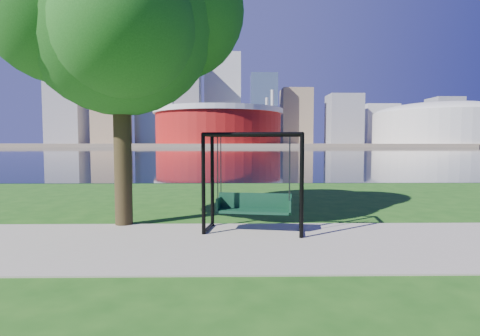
{
  "coord_description": "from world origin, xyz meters",
  "views": [
    {
      "loc": [
        0.11,
        -8.57,
        2.21
      ],
      "look_at": [
        0.25,
        0.0,
        1.65
      ],
      "focal_mm": 28.0,
      "sensor_mm": 36.0,
      "label": 1
    }
  ],
  "objects": [
    {
      "name": "arena",
      "position": [
        135.0,
        235.0,
        15.87
      ],
      "size": [
        84.0,
        84.0,
        26.56
      ],
      "color": "beige",
      "rests_on": "far_bank"
    },
    {
      "name": "swing",
      "position": [
        0.6,
        0.63,
        1.2
      ],
      "size": [
        2.56,
        1.43,
        2.47
      ],
      "rotation": [
        0.0,
        0.0,
        -0.17
      ],
      "color": "black",
      "rests_on": "ground"
    },
    {
      "name": "ground",
      "position": [
        0.0,
        0.0,
        0.0
      ],
      "size": [
        900.0,
        900.0,
        0.0
      ],
      "primitive_type": "plane",
      "color": "#1E5114",
      "rests_on": "ground"
    },
    {
      "name": "stadium",
      "position": [
        -10.0,
        235.0,
        14.23
      ],
      "size": [
        83.0,
        83.0,
        32.0
      ],
      "color": "maroon",
      "rests_on": "far_bank"
    },
    {
      "name": "river",
      "position": [
        0.0,
        102.0,
        0.01
      ],
      "size": [
        900.0,
        180.0,
        0.02
      ],
      "primitive_type": "cube",
      "color": "black",
      "rests_on": "ground"
    },
    {
      "name": "skyline",
      "position": [
        -4.27,
        319.39,
        35.89
      ],
      "size": [
        392.0,
        66.0,
        96.5
      ],
      "color": "gray",
      "rests_on": "far_bank"
    },
    {
      "name": "park_tree",
      "position": [
        -2.93,
        1.54,
        5.63
      ],
      "size": [
        6.53,
        5.9,
        8.11
      ],
      "color": "#2D2413",
      "rests_on": "ground"
    },
    {
      "name": "far_bank",
      "position": [
        0.0,
        306.0,
        1.0
      ],
      "size": [
        900.0,
        228.0,
        2.0
      ],
      "primitive_type": "cube",
      "color": "#937F60",
      "rests_on": "ground"
    },
    {
      "name": "path",
      "position": [
        0.0,
        -0.5,
        0.01
      ],
      "size": [
        120.0,
        4.0,
        0.03
      ],
      "primitive_type": "cube",
      "color": "#9E937F",
      "rests_on": "ground"
    }
  ]
}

